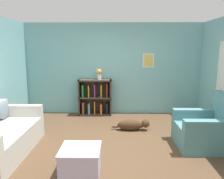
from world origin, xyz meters
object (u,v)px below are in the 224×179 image
object	(u,v)px
bookshelf	(95,98)
dog	(133,125)
coffee_table	(81,160)
vase	(99,74)
recliner_chair	(207,129)

from	to	relation	value
bookshelf	dog	world-z (taller)	bookshelf
coffee_table	dog	xyz separation A→B (m)	(0.93, 1.82, -0.09)
bookshelf	vase	world-z (taller)	vase
recliner_chair	coffee_table	size ratio (longest dim) A/B	1.72
vase	coffee_table	bearing A→B (deg)	-91.22
recliner_chair	coffee_table	xyz separation A→B (m)	(-2.30, -0.98, -0.13)
recliner_chair	coffee_table	bearing A→B (deg)	-156.87
dog	vase	xyz separation A→B (m)	(-0.87, 1.20, 1.06)
bookshelf	dog	bearing A→B (deg)	-50.83
recliner_chair	vase	bearing A→B (deg)	137.63
dog	bookshelf	bearing A→B (deg)	129.17
bookshelf	vase	bearing A→B (deg)	-9.72
coffee_table	dog	bearing A→B (deg)	62.79
recliner_chair	coffee_table	distance (m)	2.50
bookshelf	dog	size ratio (longest dim) A/B	1.13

